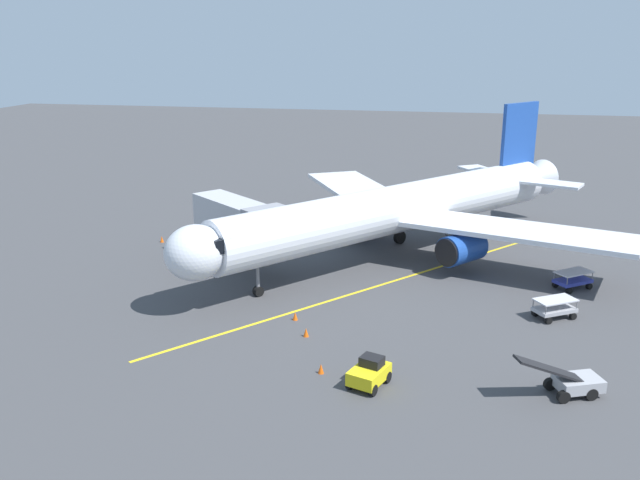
% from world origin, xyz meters
% --- Properties ---
extents(ground_plane, '(220.00, 220.00, 0.00)m').
position_xyz_m(ground_plane, '(0.00, 0.00, 0.00)').
color(ground_plane, '#424244').
extents(apron_lead_in_line, '(25.63, 31.02, 0.01)m').
position_xyz_m(apron_lead_in_line, '(1.47, 8.25, 0.01)').
color(apron_lead_in_line, yellow).
rests_on(apron_lead_in_line, ground).
extents(airplane, '(32.10, 33.84, 11.50)m').
position_xyz_m(airplane, '(1.29, 2.04, 4.00)').
color(airplane, silver).
rests_on(airplane, ground).
extents(jet_bridge, '(10.04, 8.85, 5.40)m').
position_xyz_m(jet_bridge, '(12.61, 7.33, 3.76)').
color(jet_bridge, '#B7B7BC').
rests_on(jet_bridge, ground).
extents(ground_crew_marshaller, '(0.40, 0.26, 1.71)m').
position_xyz_m(ground_crew_marshaller, '(14.71, 9.33, 0.89)').
color(ground_crew_marshaller, '#23232D').
rests_on(ground_crew_marshaller, ground).
extents(tug_near_nose, '(2.21, 2.68, 1.50)m').
position_xyz_m(tug_near_nose, '(0.90, 23.55, 0.70)').
color(tug_near_nose, yellow).
rests_on(tug_near_nose, ground).
extents(baggage_cart_portside, '(2.91, 2.69, 1.27)m').
position_xyz_m(baggage_cart_portside, '(-11.46, 6.79, 0.66)').
color(baggage_cart_portside, '#2D3899').
rests_on(baggage_cart_portside, ground).
extents(belt_loader_starboard_side, '(4.69, 2.87, 2.32)m').
position_xyz_m(belt_loader_starboard_side, '(-9.18, 22.48, 0.71)').
color(belt_loader_starboard_side, '#9E9EA3').
rests_on(belt_loader_starboard_side, ground).
extents(baggage_cart_rear_apron, '(2.94, 2.58, 1.27)m').
position_xyz_m(baggage_cart_rear_apron, '(-9.52, 12.55, 0.66)').
color(baggage_cart_rear_apron, '#9E9EA3').
rests_on(baggage_cart_rear_apron, ground).
extents(safety_cone_nose_left, '(0.32, 0.32, 0.55)m').
position_xyz_m(safety_cone_nose_left, '(5.37, 18.46, 0.28)').
color(safety_cone_nose_left, '#F2590F').
rests_on(safety_cone_nose_left, ground).
extents(safety_cone_nose_right, '(0.32, 0.32, 0.55)m').
position_xyz_m(safety_cone_nose_right, '(21.93, 2.09, 0.28)').
color(safety_cone_nose_right, '#F2590F').
rests_on(safety_cone_nose_right, ground).
extents(safety_cone_wing_port, '(0.32, 0.32, 0.55)m').
position_xyz_m(safety_cone_wing_port, '(3.59, 22.80, 0.28)').
color(safety_cone_wing_port, '#F2590F').
rests_on(safety_cone_wing_port, ground).
extents(safety_cone_wing_starboard, '(0.32, 0.32, 0.55)m').
position_xyz_m(safety_cone_wing_starboard, '(6.59, 16.19, 0.28)').
color(safety_cone_wing_starboard, '#F2590F').
rests_on(safety_cone_wing_starboard, ground).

